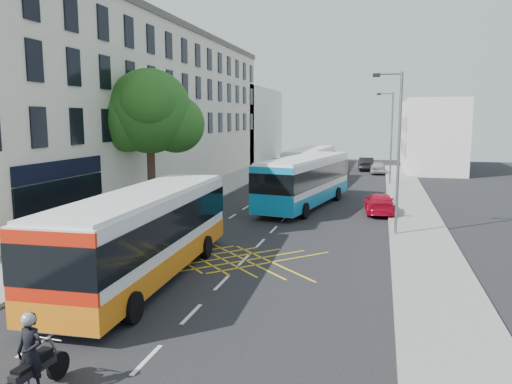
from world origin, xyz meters
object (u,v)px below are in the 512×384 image
Objects in this scene: bus_near at (145,234)px; pedestrian_far at (52,234)px; lamp_near at (397,145)px; lamp_far at (390,133)px; bus_mid at (305,181)px; bus_far at (310,165)px; parked_car_blue at (65,265)px; parked_car_silver at (141,237)px; distant_car_silver at (378,167)px; distant_car_grey at (332,168)px; street_tree at (149,112)px; distant_car_dark at (366,164)px; motorbike at (32,357)px; red_hatchback at (380,204)px.

bus_near is 6.70× the size of pedestrian_far.
lamp_far is (0.00, 20.00, 0.00)m from lamp_near.
lamp_near is 0.65× the size of bus_mid.
bus_far is 30.22m from parked_car_blue.
distant_car_silver is (10.11, 34.99, 0.04)m from parked_car_silver.
bus_far is at bearing -176.66° from lamp_far.
bus_far is 25.55m from parked_car_silver.
distant_car_grey is at bearing 85.27° from bus_far.
parked_car_silver is (-5.49, -13.08, -1.13)m from bus_mid.
bus_mid is 22.41m from distant_car_silver.
bus_far is (7.74, 16.63, -4.60)m from street_tree.
street_tree is 0.75× the size of bus_near.
pedestrian_far is at bearing -117.18° from lamp_far.
lamp_far is 1.62× the size of distant_car_grey.
parked_car_blue is at bearing 154.22° from pedestrian_far.
street_tree is at bearing 168.60° from lamp_near.
motorbike is at bearing 79.10° from distant_car_dark.
street_tree is at bearing 8.27° from red_hatchback.
bus_near is 42.52m from distant_car_dark.
street_tree is at bearing -143.02° from bus_mid.
bus_mid reaches higher than bus_near.
motorbike is 11.41m from pedestrian_far.
distant_car_grey reaches higher than parked_car_blue.
bus_near is (-9.06, -9.23, -2.89)m from lamp_near.
parked_car_blue is at bearing -98.69° from bus_mid.
pedestrian_far is at bearing 69.01° from distant_car_dark.
lamp_near reaches higher than distant_car_silver.
motorbike is 0.54× the size of distant_car_silver.
distant_car_dark is (3.37, 5.42, 0.06)m from distant_car_grey.
bus_far is 6.60× the size of pedestrian_far.
parked_car_silver is at bearing -102.24° from bus_mid.
lamp_far is 31.26m from pedestrian_far.
lamp_near is 21.00m from bus_far.
red_hatchback is at bearing 96.50° from lamp_near.
distant_car_silver is 3.63m from distant_car_dark.
distant_car_grey is at bearing 91.70° from motorbike.
distant_car_silver is (8.06, 38.62, -1.05)m from bus_near.
parked_car_blue is 0.93× the size of parked_car_silver.
bus_far is 2.55× the size of distant_car_dark.
street_tree is 18.91m from bus_far.
parked_car_silver is (-11.12, -5.60, -3.98)m from lamp_near.
lamp_far is at bearing 90.00° from lamp_near.
bus_near is 2.37× the size of distant_car_grey.
lamp_far is at bearing -58.16° from distant_car_grey.
bus_mid is 19.87m from distant_car_grey.
lamp_near is 9.79m from bus_mid.
street_tree is 22.57m from lamp_far.
parked_car_silver is at bearing 72.48° from distant_car_dark.
parked_car_silver is at bearing -113.47° from lamp_far.
lamp_far is 0.68× the size of bus_near.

